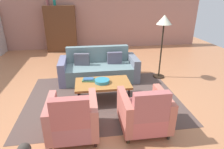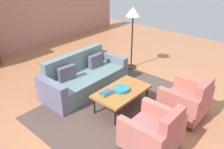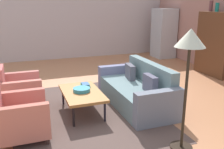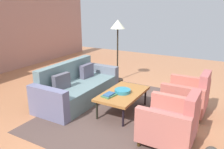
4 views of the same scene
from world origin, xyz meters
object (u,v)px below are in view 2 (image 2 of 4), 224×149
Objects in this scene: book_stack at (107,93)px; floor_lamp at (133,18)px; armchair_right at (188,102)px; coffee_table at (122,92)px; couch at (83,78)px; armchair_left at (155,134)px; fruit_bowl at (121,89)px.

floor_lamp is at bearing 24.12° from book_stack.
armchair_right is 2.95× the size of book_stack.
armchair_right is at bearing -116.74° from floor_lamp.
floor_lamp reaches higher than coffee_table.
floor_lamp reaches higher than armchair_right.
armchair_left is (-0.60, -2.35, 0.06)m from couch.
floor_lamp is (2.02, 0.90, 1.00)m from book_stack.
book_stack is at bearing -155.88° from floor_lamp.
couch is 1.19m from coffee_table.
armchair_right is (0.60, -1.17, -0.04)m from coffee_table.
armchair_left is at bearing 75.36° from couch.
couch is 2.39× the size of armchair_left.
couch is at bearing 104.59° from armchair_right.
couch is at bearing 90.02° from coffee_table.
armchair_left is 3.39m from floor_lamp.
book_stack reaches higher than coffee_table.
fruit_bowl is 0.32m from book_stack.
coffee_table is 1.36× the size of armchair_right.
fruit_bowl is 1.08× the size of book_stack.
couch is 2.43m from armchair_left.
armchair_right is at bearing 0.18° from armchair_left.
armchair_left is at bearing -102.75° from book_stack.
book_stack is at bearing 153.71° from fruit_bowl.
coffee_table is 1.36× the size of armchair_left.
fruit_bowl is at bearing 118.04° from armchair_right.
book_stack is (-0.30, 0.14, 0.06)m from coffee_table.
coffee_table is (0.00, -1.19, 0.09)m from couch.
floor_lamp is at bearing 31.20° from fruit_bowl.
armchair_right is 2.73× the size of fruit_bowl.
coffee_table is at bearing -25.21° from book_stack.
coffee_table is at bearing 89.69° from couch.
floor_lamp reaches higher than couch.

